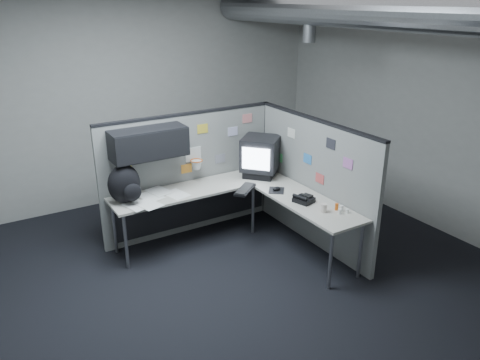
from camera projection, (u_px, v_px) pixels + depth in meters
room at (293, 86)px, 4.98m from camera, size 5.62×5.62×3.22m
partition_back at (180, 164)px, 5.97m from camera, size 2.44×0.42×1.63m
partition_right at (313, 181)px, 5.88m from camera, size 0.07×2.23×1.63m
desk at (228, 199)px, 5.88m from camera, size 2.31×2.11×0.73m
monitor at (261, 156)px, 6.25m from camera, size 0.65×0.65×0.53m
keyboard at (245, 189)px, 5.82m from camera, size 0.43×0.39×0.04m
mouse at (276, 189)px, 5.82m from camera, size 0.29×0.29×0.05m
phone at (304, 199)px, 5.49m from camera, size 0.24×0.25×0.10m
bottles at (341, 209)px, 5.24m from camera, size 0.13×0.16×0.08m
cup at (324, 208)px, 5.23m from camera, size 0.08×0.08×0.10m
papers at (155, 198)px, 5.59m from camera, size 0.83×0.68×0.02m
backpack at (125, 185)px, 5.41m from camera, size 0.40×0.36×0.47m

